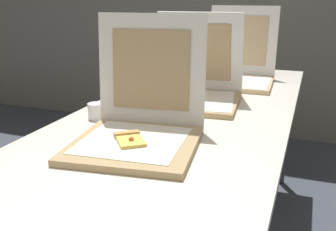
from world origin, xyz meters
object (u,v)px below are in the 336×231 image
Objects in this scene: pizza_box_front at (138,126)px; pizza_box_back at (237,72)px; table at (179,128)px; pizza_box_middle at (196,90)px; cup_white_mid at (111,101)px; cup_white_near_center at (96,111)px.

pizza_box_front is 1.01× the size of pizza_box_back.
pizza_box_back is (0.09, 0.70, 0.10)m from table.
pizza_box_middle is 6.65× the size of cup_white_mid.
cup_white_mid is (-0.30, -0.22, -0.03)m from pizza_box_middle.
pizza_box_back is (0.09, 0.47, 0.00)m from pizza_box_middle.
pizza_box_front is at bearing -49.49° from cup_white_mid.
cup_white_mid is at bearing -149.07° from pizza_box_middle.
table is 36.77× the size of cup_white_near_center.
table is 0.32m from cup_white_mid.
cup_white_mid is at bearing -122.63° from pizza_box_back.
table is 36.77× the size of cup_white_mid.
pizza_box_back is at bearing 73.33° from pizza_box_middle.
pizza_box_front reaches higher than pizza_box_middle.
table is at bearing -99.99° from pizza_box_back.
table is 0.33m from cup_white_near_center.
pizza_box_middle is (0.03, 0.54, -0.00)m from pizza_box_front.
pizza_box_middle reaches higher than cup_white_near_center.
pizza_box_front is 0.42m from cup_white_mid.
pizza_box_middle is 6.65× the size of cup_white_near_center.
pizza_box_middle is at bearing -104.02° from pizza_box_back.
cup_white_near_center is at bearing 138.60° from pizza_box_front.
cup_white_mid is at bearing 177.41° from table.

